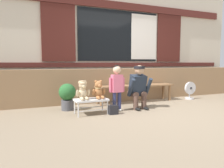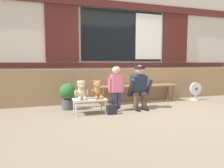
{
  "view_description": "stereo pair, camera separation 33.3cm",
  "coord_description": "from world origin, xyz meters",
  "px_view_note": "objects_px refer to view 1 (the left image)",
  "views": [
    {
      "loc": [
        -2.56,
        -3.74,
        1.01
      ],
      "look_at": [
        -0.79,
        0.5,
        0.55
      ],
      "focal_mm": 34.5,
      "sensor_mm": 36.0,
      "label": 1
    },
    {
      "loc": [
        -2.25,
        -3.85,
        1.01
      ],
      "look_at": [
        -0.79,
        0.5,
        0.55
      ],
      "focal_mm": 34.5,
      "sensor_mm": 36.0,
      "label": 2
    }
  ],
  "objects_px": {
    "adult_crouching": "(139,87)",
    "potted_plant": "(67,95)",
    "wooden_bench_long": "(135,88)",
    "small_display_bench": "(91,101)",
    "child_standing": "(117,83)",
    "floor_fan": "(190,91)",
    "handbag_on_ground": "(113,109)",
    "teddy_bear_with_hat": "(83,91)",
    "teddy_bear_plain": "(99,90)"
  },
  "relations": [
    {
      "from": "adult_crouching",
      "to": "potted_plant",
      "type": "bearing_deg",
      "value": 163.09
    },
    {
      "from": "wooden_bench_long",
      "to": "small_display_bench",
      "type": "height_order",
      "value": "wooden_bench_long"
    },
    {
      "from": "child_standing",
      "to": "floor_fan",
      "type": "height_order",
      "value": "child_standing"
    },
    {
      "from": "child_standing",
      "to": "handbag_on_ground",
      "type": "relative_size",
      "value": 3.52
    },
    {
      "from": "child_standing",
      "to": "potted_plant",
      "type": "distance_m",
      "value": 1.08
    },
    {
      "from": "child_standing",
      "to": "adult_crouching",
      "type": "bearing_deg",
      "value": 4.07
    },
    {
      "from": "floor_fan",
      "to": "handbag_on_ground",
      "type": "bearing_deg",
      "value": -163.23
    },
    {
      "from": "child_standing",
      "to": "floor_fan",
      "type": "distance_m",
      "value": 2.55
    },
    {
      "from": "wooden_bench_long",
      "to": "teddy_bear_with_hat",
      "type": "height_order",
      "value": "teddy_bear_with_hat"
    },
    {
      "from": "teddy_bear_plain",
      "to": "handbag_on_ground",
      "type": "relative_size",
      "value": 1.34
    },
    {
      "from": "adult_crouching",
      "to": "wooden_bench_long",
      "type": "bearing_deg",
      "value": 66.38
    },
    {
      "from": "small_display_bench",
      "to": "teddy_bear_with_hat",
      "type": "xyz_separation_m",
      "value": [
        -0.16,
        0.0,
        0.21
      ]
    },
    {
      "from": "teddy_bear_with_hat",
      "to": "teddy_bear_plain",
      "type": "bearing_deg",
      "value": -0.13
    },
    {
      "from": "teddy_bear_with_hat",
      "to": "adult_crouching",
      "type": "distance_m",
      "value": 1.27
    },
    {
      "from": "small_display_bench",
      "to": "floor_fan",
      "type": "bearing_deg",
      "value": 11.34
    },
    {
      "from": "potted_plant",
      "to": "floor_fan",
      "type": "relative_size",
      "value": 1.19
    },
    {
      "from": "child_standing",
      "to": "adult_crouching",
      "type": "xyz_separation_m",
      "value": [
        0.54,
        0.04,
        -0.11
      ]
    },
    {
      "from": "wooden_bench_long",
      "to": "potted_plant",
      "type": "xyz_separation_m",
      "value": [
        -1.78,
        -0.28,
        -0.05
      ]
    },
    {
      "from": "floor_fan",
      "to": "small_display_bench",
      "type": "bearing_deg",
      "value": -168.66
    },
    {
      "from": "wooden_bench_long",
      "to": "potted_plant",
      "type": "bearing_deg",
      "value": -171.16
    },
    {
      "from": "adult_crouching",
      "to": "potted_plant",
      "type": "xyz_separation_m",
      "value": [
        -1.47,
        0.45,
        -0.16
      ]
    },
    {
      "from": "teddy_bear_with_hat",
      "to": "teddy_bear_plain",
      "type": "distance_m",
      "value": 0.32
    },
    {
      "from": "teddy_bear_with_hat",
      "to": "floor_fan",
      "type": "distance_m",
      "value": 3.26
    },
    {
      "from": "child_standing",
      "to": "potted_plant",
      "type": "height_order",
      "value": "child_standing"
    },
    {
      "from": "small_display_bench",
      "to": "handbag_on_ground",
      "type": "height_order",
      "value": "small_display_bench"
    },
    {
      "from": "small_display_bench",
      "to": "teddy_bear_plain",
      "type": "relative_size",
      "value": 1.76
    },
    {
      "from": "small_display_bench",
      "to": "floor_fan",
      "type": "distance_m",
      "value": 3.09
    },
    {
      "from": "small_display_bench",
      "to": "handbag_on_ground",
      "type": "bearing_deg",
      "value": -25.34
    },
    {
      "from": "teddy_bear_with_hat",
      "to": "floor_fan",
      "type": "relative_size",
      "value": 0.76
    },
    {
      "from": "teddy_bear_with_hat",
      "to": "handbag_on_ground",
      "type": "height_order",
      "value": "teddy_bear_with_hat"
    },
    {
      "from": "child_standing",
      "to": "teddy_bear_plain",
      "type": "bearing_deg",
      "value": -173.62
    },
    {
      "from": "small_display_bench",
      "to": "potted_plant",
      "type": "height_order",
      "value": "potted_plant"
    },
    {
      "from": "teddy_bear_with_hat",
      "to": "potted_plant",
      "type": "relative_size",
      "value": 0.64
    },
    {
      "from": "wooden_bench_long",
      "to": "adult_crouching",
      "type": "xyz_separation_m",
      "value": [
        -0.32,
        -0.72,
        0.11
      ]
    },
    {
      "from": "handbag_on_ground",
      "to": "floor_fan",
      "type": "relative_size",
      "value": 0.57
    },
    {
      "from": "small_display_bench",
      "to": "adult_crouching",
      "type": "distance_m",
      "value": 1.13
    },
    {
      "from": "child_standing",
      "to": "potted_plant",
      "type": "bearing_deg",
      "value": 152.54
    },
    {
      "from": "wooden_bench_long",
      "to": "child_standing",
      "type": "bearing_deg",
      "value": -138.21
    },
    {
      "from": "child_standing",
      "to": "adult_crouching",
      "type": "distance_m",
      "value": 0.55
    },
    {
      "from": "wooden_bench_long",
      "to": "adult_crouching",
      "type": "height_order",
      "value": "adult_crouching"
    },
    {
      "from": "wooden_bench_long",
      "to": "teddy_bear_with_hat",
      "type": "xyz_separation_m",
      "value": [
        -1.59,
        -0.81,
        0.1
      ]
    },
    {
      "from": "teddy_bear_plain",
      "to": "floor_fan",
      "type": "distance_m",
      "value": 2.94
    },
    {
      "from": "handbag_on_ground",
      "to": "potted_plant",
      "type": "height_order",
      "value": "potted_plant"
    },
    {
      "from": "wooden_bench_long",
      "to": "handbag_on_ground",
      "type": "height_order",
      "value": "wooden_bench_long"
    },
    {
      "from": "potted_plant",
      "to": "handbag_on_ground",
      "type": "bearing_deg",
      "value": -43.74
    },
    {
      "from": "small_display_bench",
      "to": "adult_crouching",
      "type": "bearing_deg",
      "value": 4.43
    },
    {
      "from": "floor_fan",
      "to": "wooden_bench_long",
      "type": "bearing_deg",
      "value": 172.86
    },
    {
      "from": "small_display_bench",
      "to": "teddy_bear_plain",
      "type": "height_order",
      "value": "teddy_bear_plain"
    },
    {
      "from": "handbag_on_ground",
      "to": "small_display_bench",
      "type": "bearing_deg",
      "value": 154.66
    },
    {
      "from": "handbag_on_ground",
      "to": "child_standing",
      "type": "bearing_deg",
      "value": 52.39
    }
  ]
}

